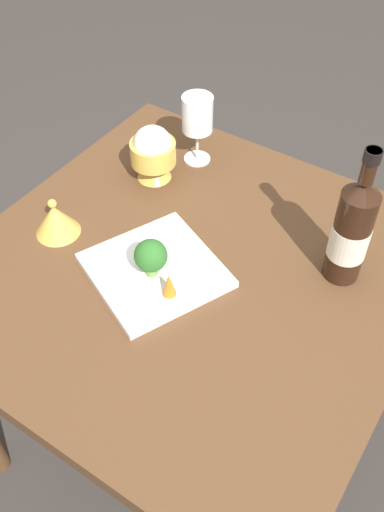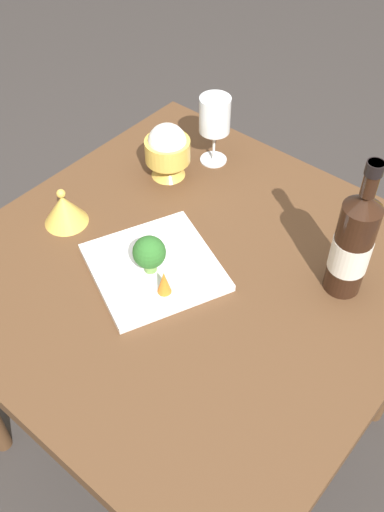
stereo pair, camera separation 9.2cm
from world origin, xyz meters
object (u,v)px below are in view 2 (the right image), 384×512
object	(u,v)px
rice_bowl	(168,150)
rice_bowl_lid	(64,209)
wine_bottle	(353,244)
broccoli_floret	(149,253)
carrot_garnish_left	(164,282)
wine_glass	(215,117)
serving_plate	(154,267)

from	to	relation	value
rice_bowl	rice_bowl_lid	size ratio (longest dim) A/B	1.42
wine_bottle	broccoli_floret	xyz separation A→B (m)	(0.32, 0.23, -0.06)
rice_bowl	carrot_garnish_left	distance (m)	0.39
rice_bowl_lid	rice_bowl	bearing A→B (deg)	-102.83
wine_glass	broccoli_floret	size ratio (longest dim) A/B	2.09
wine_bottle	broccoli_floret	world-z (taller)	wine_bottle
rice_bowl_lid	carrot_garnish_left	world-z (taller)	rice_bowl_lid
wine_bottle	rice_bowl	size ratio (longest dim) A/B	2.21
wine_glass	rice_bowl	size ratio (longest dim) A/B	1.26
rice_bowl_lid	broccoli_floret	xyz separation A→B (m)	(-0.26, -0.00, 0.03)
carrot_garnish_left	wine_glass	bearing A→B (deg)	-63.54
carrot_garnish_left	rice_bowl_lid	bearing A→B (deg)	-3.65
wine_glass	serving_plate	size ratio (longest dim) A/B	0.54
rice_bowl_lid	serving_plate	size ratio (longest dim) A/B	0.30
rice_bowl	carrot_garnish_left	world-z (taller)	rice_bowl
wine_glass	rice_bowl	world-z (taller)	wine_glass
rice_bowl	carrot_garnish_left	size ratio (longest dim) A/B	2.57
wine_bottle	carrot_garnish_left	world-z (taller)	wine_bottle
serving_plate	rice_bowl	bearing A→B (deg)	-53.47
serving_plate	carrot_garnish_left	xyz separation A→B (m)	(-0.07, 0.04, 0.04)
rice_bowl	broccoli_floret	xyz separation A→B (m)	(-0.19, 0.27, -0.01)
rice_bowl	serving_plate	xyz separation A→B (m)	(-0.19, 0.26, -0.07)
broccoli_floret	carrot_garnish_left	xyz separation A→B (m)	(-0.06, 0.02, -0.02)
wine_bottle	serving_plate	distance (m)	0.40
rice_bowl_lid	serving_plate	world-z (taller)	rice_bowl_lid
wine_bottle	wine_glass	world-z (taller)	wine_bottle
serving_plate	carrot_garnish_left	bearing A→B (deg)	148.39
rice_bowl_lid	carrot_garnish_left	xyz separation A→B (m)	(-0.32, 0.02, 0.01)
rice_bowl_lid	broccoli_floret	world-z (taller)	broccoli_floret
broccoli_floret	wine_bottle	bearing A→B (deg)	-144.23
wine_glass	carrot_garnish_left	xyz separation A→B (m)	(-0.21, 0.42, -0.09)
wine_glass	wine_bottle	bearing A→B (deg)	160.83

